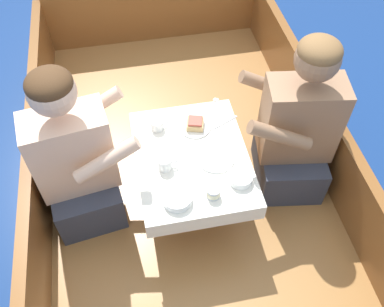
{
  "coord_description": "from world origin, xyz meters",
  "views": [
    {
      "loc": [
        -0.27,
        -1.43,
        2.43
      ],
      "look_at": [
        0.0,
        -0.07,
        0.71
      ],
      "focal_mm": 40.0,
      "sensor_mm": 36.0,
      "label": 1
    }
  ],
  "objects_px": {
    "person_port": "(76,161)",
    "tin_can": "(213,193)",
    "person_starboard": "(296,130)",
    "coffee_cup_starboard": "(165,163)",
    "sandwich": "(195,123)",
    "coffee_cup_port": "(157,124)"
  },
  "relations": [
    {
      "from": "person_port",
      "to": "sandwich",
      "type": "relative_size",
      "value": 9.13
    },
    {
      "from": "person_port",
      "to": "coffee_cup_starboard",
      "type": "bearing_deg",
      "value": -23.68
    },
    {
      "from": "sandwich",
      "to": "person_starboard",
      "type": "bearing_deg",
      "value": -13.95
    },
    {
      "from": "sandwich",
      "to": "coffee_cup_port",
      "type": "xyz_separation_m",
      "value": [
        -0.2,
        0.03,
        -0.0
      ]
    },
    {
      "from": "coffee_cup_port",
      "to": "tin_can",
      "type": "height_order",
      "value": "coffee_cup_port"
    },
    {
      "from": "person_starboard",
      "to": "coffee_cup_starboard",
      "type": "height_order",
      "value": "person_starboard"
    },
    {
      "from": "sandwich",
      "to": "person_port",
      "type": "bearing_deg",
      "value": -169.67
    },
    {
      "from": "coffee_cup_port",
      "to": "coffee_cup_starboard",
      "type": "relative_size",
      "value": 0.97
    },
    {
      "from": "coffee_cup_port",
      "to": "tin_can",
      "type": "relative_size",
      "value": 1.46
    },
    {
      "from": "person_port",
      "to": "person_starboard",
      "type": "relative_size",
      "value": 0.99
    },
    {
      "from": "person_port",
      "to": "coffee_cup_port",
      "type": "bearing_deg",
      "value": 10.68
    },
    {
      "from": "person_starboard",
      "to": "coffee_cup_port",
      "type": "relative_size",
      "value": 10.39
    },
    {
      "from": "tin_can",
      "to": "person_port",
      "type": "bearing_deg",
      "value": 152.28
    },
    {
      "from": "person_port",
      "to": "sandwich",
      "type": "bearing_deg",
      "value": 2.1
    },
    {
      "from": "person_port",
      "to": "sandwich",
      "type": "height_order",
      "value": "person_port"
    },
    {
      "from": "tin_can",
      "to": "coffee_cup_starboard",
      "type": "bearing_deg",
      "value": 133.01
    },
    {
      "from": "person_port",
      "to": "coffee_cup_port",
      "type": "distance_m",
      "value": 0.47
    },
    {
      "from": "coffee_cup_port",
      "to": "person_starboard",
      "type": "bearing_deg",
      "value": -12.7
    },
    {
      "from": "coffee_cup_port",
      "to": "tin_can",
      "type": "distance_m",
      "value": 0.53
    },
    {
      "from": "coffee_cup_starboard",
      "to": "tin_can",
      "type": "xyz_separation_m",
      "value": [
        0.2,
        -0.22,
        -0.01
      ]
    },
    {
      "from": "person_port",
      "to": "tin_can",
      "type": "distance_m",
      "value": 0.73
    },
    {
      "from": "person_starboard",
      "to": "person_port",
      "type": "bearing_deg",
      "value": 7.83
    }
  ]
}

